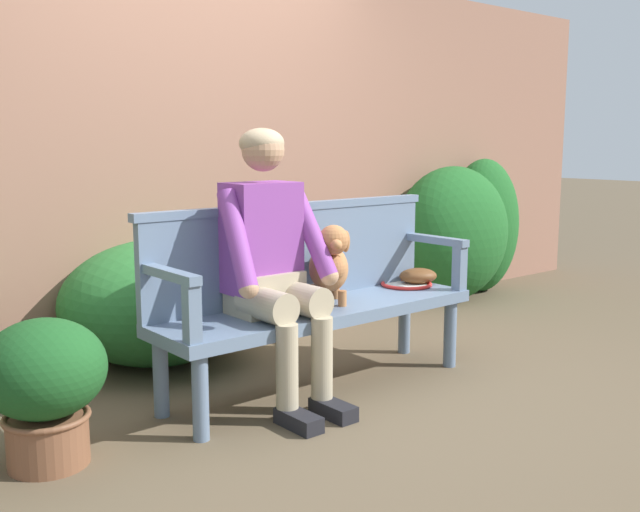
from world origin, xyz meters
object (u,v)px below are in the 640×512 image
at_px(tennis_racket, 403,283).
at_px(potted_plant, 45,382).
at_px(garden_bench, 320,317).
at_px(person_seated, 271,257).
at_px(dog_on_bench, 330,264).
at_px(baseball_glove, 418,276).

height_order(tennis_racket, potted_plant, potted_plant).
distance_m(garden_bench, tennis_racket, 0.71).
relative_size(person_seated, tennis_racket, 2.30).
bearing_deg(dog_on_bench, garden_bench, 172.91).
bearing_deg(person_seated, dog_on_bench, 0.01).
xyz_separation_m(garden_bench, tennis_racket, (0.70, 0.10, 0.07)).
xyz_separation_m(garden_bench, potted_plant, (-1.37, -0.00, -0.04)).
xyz_separation_m(person_seated, dog_on_bench, (0.36, 0.00, -0.07)).
bearing_deg(potted_plant, dog_on_bench, -0.19).
height_order(dog_on_bench, tennis_racket, dog_on_bench).
distance_m(garden_bench, potted_plant, 1.37).
bearing_deg(baseball_glove, garden_bench, -150.30).
height_order(person_seated, baseball_glove, person_seated).
bearing_deg(person_seated, potted_plant, 179.75).
bearing_deg(baseball_glove, tennis_racket, -172.03).
relative_size(person_seated, baseball_glove, 5.92).
relative_size(person_seated, potted_plant, 2.25).
bearing_deg(dog_on_bench, potted_plant, 179.81).
xyz_separation_m(dog_on_bench, tennis_racket, (0.64, 0.11, -0.20)).
bearing_deg(garden_bench, person_seated, -178.63).
distance_m(tennis_racket, baseball_glove, 0.10).
height_order(tennis_racket, baseball_glove, baseball_glove).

